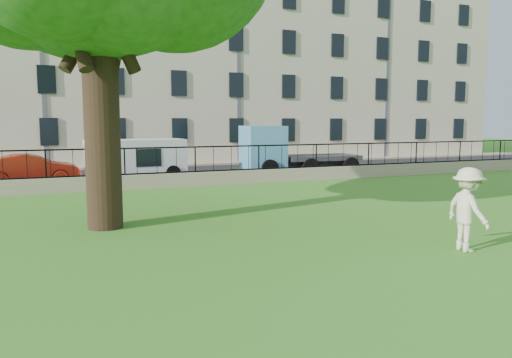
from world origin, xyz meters
name	(u,v)px	position (x,y,z in m)	size (l,w,h in m)	color
ground	(346,252)	(0.00, 0.00, 0.00)	(120.00, 120.00, 0.00)	#3D731B
retaining_wall	(196,179)	(0.00, 12.00, 0.30)	(50.00, 0.40, 0.60)	gray
iron_railing	(195,160)	(0.00, 12.00, 1.15)	(50.00, 0.05, 1.13)	black
street	(171,175)	(0.00, 16.70, 0.01)	(60.00, 9.00, 0.01)	black
sidewalk	(152,166)	(0.00, 21.90, 0.06)	(60.00, 1.40, 0.12)	gray
building_row	(134,63)	(0.00, 27.57, 6.92)	(56.40, 10.40, 13.80)	beige
man	(468,209)	(2.50, -0.88, 0.92)	(1.18, 0.68, 1.83)	beige
red_sedan	(32,169)	(-6.62, 15.40, 0.67)	(1.43, 4.09, 1.35)	#A62514
white_van	(136,160)	(-2.00, 15.40, 0.97)	(4.61, 1.80, 1.94)	silver
blue_truck	(299,150)	(6.50, 14.77, 1.28)	(6.12, 2.17, 2.57)	#5191BE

